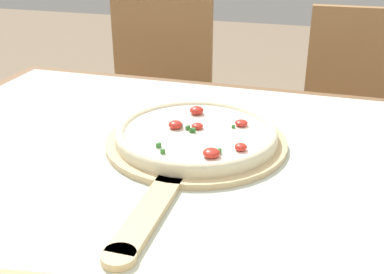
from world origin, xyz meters
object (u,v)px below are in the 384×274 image
Objects in this scene: pizza at (196,133)px; chair_right at (358,125)px; pizza_peel at (193,147)px; chair_left at (158,103)px.

pizza is 0.86m from chair_right.
pizza_peel is 1.79× the size of pizza.
chair_left is (-0.36, 0.77, -0.23)m from pizza_peel.
pizza_peel is 0.03m from pizza.
chair_left is (-0.36, 0.75, -0.25)m from pizza.
chair_right reaches higher than pizza_peel.
chair_right is at bearing 64.51° from pizza.
chair_left is at bearing 115.99° from pizza.
chair_right is at bearing 65.20° from pizza_peel.
pizza is 0.37× the size of chair_left.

